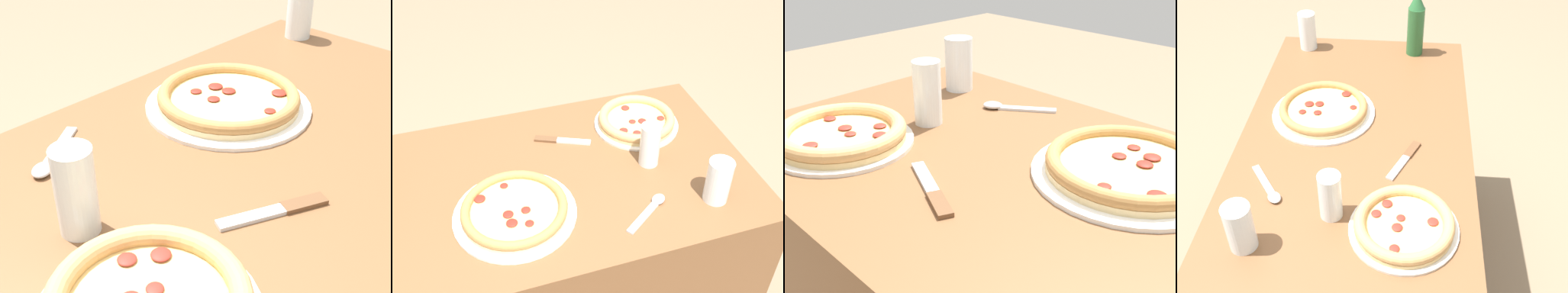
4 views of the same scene
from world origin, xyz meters
TOP-DOWN VIEW (x-y plane):
  - table at (0.00, 0.00)m, footprint 1.24×0.72m
  - pizza_salami at (0.11, 0.12)m, footprint 0.34×0.34m
  - pizza_margherita at (-0.36, -0.16)m, footprint 0.28×0.28m
  - glass_iced_tea at (-0.33, 0.03)m, footprint 0.06×0.06m
  - glass_water at (-0.44, 0.23)m, footprint 0.07×0.07m
  - knife at (-0.09, -0.16)m, footprint 0.18×0.10m
  - spoon at (-0.26, 0.21)m, footprint 0.15×0.12m

SIDE VIEW (x-z plane):
  - table at x=0.00m, z-range 0.00..0.77m
  - knife at x=-0.09m, z-range 0.77..0.78m
  - spoon at x=-0.26m, z-range 0.77..0.78m
  - pizza_salami at x=0.11m, z-range 0.77..0.81m
  - pizza_margherita at x=-0.36m, z-range 0.77..0.81m
  - glass_iced_tea at x=-0.33m, z-range 0.76..0.90m
  - glass_water at x=-0.44m, z-range 0.76..0.90m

